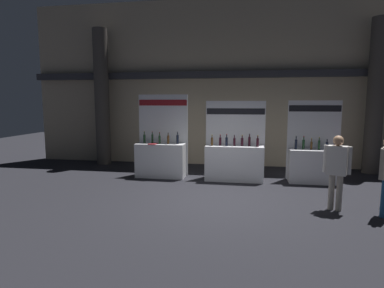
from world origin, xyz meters
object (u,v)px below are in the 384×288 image
Objects in this scene: exhibitor_booth_0 at (161,156)px; exhibitor_booth_1 at (234,160)px; exhibitor_booth_2 at (314,162)px; visitor_2 at (337,166)px.

exhibitor_booth_0 is 1.08× the size of exhibitor_booth_1.
exhibitor_booth_1 is at bearing -176.96° from exhibitor_booth_2.
visitor_2 is (2.26, -2.35, 0.35)m from exhibitor_booth_1.
visitor_2 is at bearing -46.09° from exhibitor_booth_1.
exhibitor_booth_2 is (4.55, 0.05, -0.05)m from exhibitor_booth_0.
exhibitor_booth_0 is at bearing -4.40° from visitor_2.
exhibitor_booth_1 is 0.99× the size of exhibitor_booth_2.
exhibitor_booth_1 is (2.26, -0.07, -0.02)m from exhibitor_booth_0.
exhibitor_booth_1 is 2.29m from exhibitor_booth_2.
exhibitor_booth_0 is 2.27m from exhibitor_booth_1.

